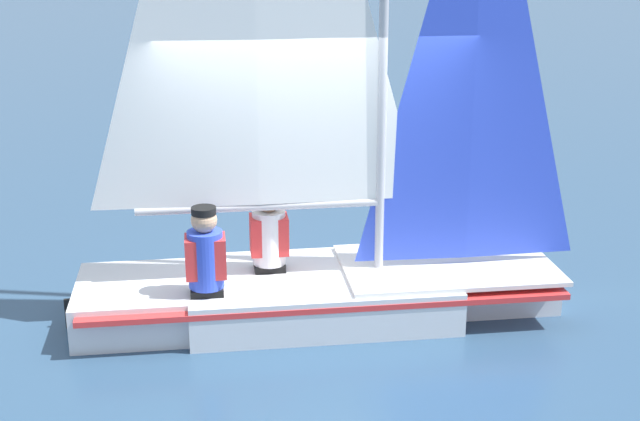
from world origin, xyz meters
TOP-DOWN VIEW (x-y plane):
  - ground_plane at (0.00, 0.00)m, footprint 260.00×260.00m
  - sailboat_main at (-0.00, -0.00)m, footprint 4.40×2.97m
  - sailor_helm at (-0.47, -0.04)m, footprint 0.42×0.40m
  - sailor_crew at (-0.79, -0.71)m, footprint 0.42×0.40m

SIDE VIEW (x-z plane):
  - ground_plane at x=0.00m, z-range 0.00..0.00m
  - sailor_helm at x=-0.47m, z-range 0.05..1.21m
  - sailor_crew at x=-0.79m, z-range 0.05..1.21m
  - sailboat_main at x=0.00m, z-range -2.05..4.02m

